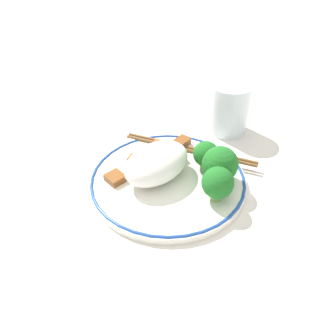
{
  "coord_description": "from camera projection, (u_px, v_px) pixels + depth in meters",
  "views": [
    {
      "loc": [
        0.28,
        0.28,
        0.35
      ],
      "look_at": [
        0.0,
        0.0,
        0.03
      ],
      "focal_mm": 35.0,
      "sensor_mm": 36.0,
      "label": 1
    }
  ],
  "objects": [
    {
      "name": "ground_plane",
      "position": [
        168.0,
        184.0,
        0.53
      ],
      "size": [
        3.0,
        3.0,
        0.0
      ],
      "primitive_type": "plane",
      "color": "silver"
    },
    {
      "name": "broccoli_back_left",
      "position": [
        218.0,
        183.0,
        0.47
      ],
      "size": [
        0.05,
        0.05,
        0.05
      ],
      "color": "#7FB756",
      "rests_on": "plate"
    },
    {
      "name": "broccoli_back_center",
      "position": [
        220.0,
        164.0,
        0.49
      ],
      "size": [
        0.06,
        0.06,
        0.06
      ],
      "color": "#7FB756",
      "rests_on": "plate"
    },
    {
      "name": "plate",
      "position": [
        168.0,
        180.0,
        0.52
      ],
      "size": [
        0.25,
        0.25,
        0.01
      ],
      "color": "white",
      "rests_on": "ground_plane"
    },
    {
      "name": "meat_on_rice_edge",
      "position": [
        138.0,
        160.0,
        0.54
      ],
      "size": [
        0.03,
        0.04,
        0.01
      ],
      "color": "#995B28",
      "rests_on": "plate"
    },
    {
      "name": "chopsticks",
      "position": [
        189.0,
        149.0,
        0.58
      ],
      "size": [
        0.11,
        0.23,
        0.01
      ],
      "color": "brown",
      "rests_on": "plate"
    },
    {
      "name": "drinking_glass",
      "position": [
        229.0,
        108.0,
        0.62
      ],
      "size": [
        0.08,
        0.08,
        0.1
      ],
      "color": "silver",
      "rests_on": "ground_plane"
    },
    {
      "name": "meat_near_right",
      "position": [
        182.0,
        142.0,
        0.59
      ],
      "size": [
        0.03,
        0.02,
        0.01
      ],
      "color": "brown",
      "rests_on": "plate"
    },
    {
      "name": "meat_near_back",
      "position": [
        115.0,
        178.0,
        0.51
      ],
      "size": [
        0.03,
        0.03,
        0.01
      ],
      "color": "brown",
      "rests_on": "plate"
    },
    {
      "name": "meat_near_front",
      "position": [
        176.0,
        156.0,
        0.55
      ],
      "size": [
        0.04,
        0.04,
        0.01
      ],
      "color": "brown",
      "rests_on": "plate"
    },
    {
      "name": "rice_mound",
      "position": [
        157.0,
        163.0,
        0.51
      ],
      "size": [
        0.11,
        0.08,
        0.05
      ],
      "color": "white",
      "rests_on": "plate"
    },
    {
      "name": "broccoli_back_right",
      "position": [
        206.0,
        154.0,
        0.53
      ],
      "size": [
        0.04,
        0.04,
        0.05
      ],
      "color": "#7FB756",
      "rests_on": "plate"
    },
    {
      "name": "meat_near_left",
      "position": [
        158.0,
        148.0,
        0.58
      ],
      "size": [
        0.04,
        0.04,
        0.01
      ],
      "color": "#995B28",
      "rests_on": "plate"
    }
  ]
}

